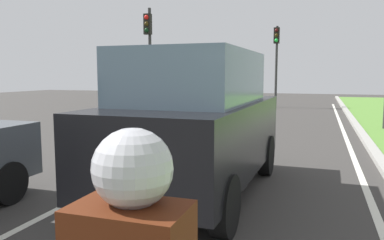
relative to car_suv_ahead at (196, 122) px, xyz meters
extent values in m
plane|color=#383533|center=(-0.95, 4.90, -1.17)|extent=(60.00, 60.00, 0.00)
cube|color=silver|center=(-1.65, 4.90, -1.16)|extent=(0.12, 32.00, 0.01)
cube|color=silver|center=(2.65, 4.90, -1.16)|extent=(0.12, 32.00, 0.01)
cube|color=#9E9B93|center=(3.15, 4.90, -1.11)|extent=(0.24, 48.00, 0.12)
cube|color=black|center=(0.00, 0.04, -0.24)|extent=(2.00, 4.54, 1.10)
cube|color=slate|center=(0.00, -0.11, 0.71)|extent=(1.76, 2.74, 0.80)
cylinder|color=black|center=(-0.84, 1.59, -0.79)|extent=(0.24, 0.76, 0.76)
cylinder|color=black|center=(0.91, 1.55, -0.79)|extent=(0.24, 0.76, 0.76)
cylinder|color=black|center=(-0.91, -1.47, -0.79)|extent=(0.24, 0.76, 0.76)
cylinder|color=black|center=(0.84, -1.51, -0.79)|extent=(0.24, 0.76, 0.76)
cylinder|color=black|center=(-2.51, -1.38, -0.85)|extent=(0.22, 0.64, 0.64)
sphere|color=#B2B2B7|center=(1.26, -4.64, 0.43)|extent=(0.28, 0.28, 0.28)
cylinder|color=#2D2D2D|center=(-5.56, 10.37, 1.28)|extent=(0.14, 0.14, 4.89)
cube|color=black|center=(-5.56, 10.17, 2.99)|extent=(0.32, 0.24, 0.90)
sphere|color=red|center=(-5.56, 10.04, 3.27)|extent=(0.20, 0.20, 0.20)
sphere|color=#382B0C|center=(-5.56, 10.04, 2.99)|extent=(0.20, 0.20, 0.20)
sphere|color=black|center=(-5.56, 10.04, 2.71)|extent=(0.20, 0.20, 0.20)
cylinder|color=#2D2D2D|center=(-0.65, 17.20, 1.18)|extent=(0.14, 0.14, 4.70)
cube|color=black|center=(-0.65, 17.00, 2.98)|extent=(0.32, 0.24, 0.90)
sphere|color=#3F0F0F|center=(-0.65, 16.87, 3.26)|extent=(0.20, 0.20, 0.20)
sphere|color=#382B0C|center=(-0.65, 16.87, 2.98)|extent=(0.20, 0.20, 0.20)
sphere|color=green|center=(-0.65, 16.87, 2.70)|extent=(0.20, 0.20, 0.20)
camera|label=1|loc=(1.86, -5.79, 0.75)|focal=36.02mm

